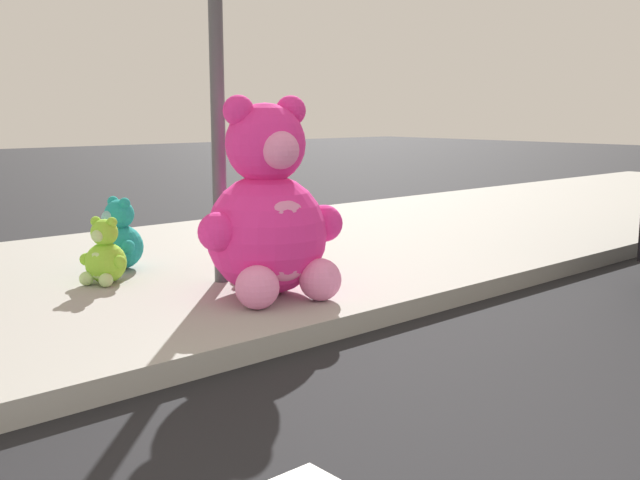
{
  "coord_description": "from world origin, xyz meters",
  "views": [
    {
      "loc": [
        -2.2,
        -0.41,
        1.49
      ],
      "look_at": [
        1.34,
        3.6,
        0.55
      ],
      "focal_mm": 41.26,
      "sensor_mm": 36.0,
      "label": 1
    }
  ],
  "objects_px": {
    "sign_pole": "(217,63)",
    "plush_red": "(257,231)",
    "plush_lime": "(104,257)",
    "plush_pink_large": "(269,217)",
    "plush_teal": "(119,241)"
  },
  "relations": [
    {
      "from": "plush_red",
      "to": "sign_pole",
      "type": "bearing_deg",
      "value": -145.56
    },
    {
      "from": "sign_pole",
      "to": "plush_red",
      "type": "xyz_separation_m",
      "value": [
        0.73,
        0.5,
        -1.43
      ]
    },
    {
      "from": "sign_pole",
      "to": "plush_lime",
      "type": "bearing_deg",
      "value": 142.4
    },
    {
      "from": "plush_lime",
      "to": "plush_red",
      "type": "relative_size",
      "value": 0.79
    },
    {
      "from": "plush_pink_large",
      "to": "plush_red",
      "type": "bearing_deg",
      "value": 57.19
    },
    {
      "from": "plush_pink_large",
      "to": "plush_red",
      "type": "height_order",
      "value": "plush_pink_large"
    },
    {
      "from": "plush_pink_large",
      "to": "sign_pole",
      "type": "bearing_deg",
      "value": 92.61
    },
    {
      "from": "plush_lime",
      "to": "plush_red",
      "type": "bearing_deg",
      "value": -2.18
    },
    {
      "from": "sign_pole",
      "to": "plush_teal",
      "type": "height_order",
      "value": "sign_pole"
    },
    {
      "from": "plush_lime",
      "to": "plush_teal",
      "type": "xyz_separation_m",
      "value": [
        0.33,
        0.41,
        0.04
      ]
    },
    {
      "from": "plush_pink_large",
      "to": "plush_red",
      "type": "relative_size",
      "value": 2.18
    },
    {
      "from": "sign_pole",
      "to": "plush_pink_large",
      "type": "bearing_deg",
      "value": -87.39
    },
    {
      "from": "sign_pole",
      "to": "plush_lime",
      "type": "xyz_separation_m",
      "value": [
        -0.72,
        0.56,
        -1.49
      ]
    },
    {
      "from": "plush_red",
      "to": "plush_teal",
      "type": "bearing_deg",
      "value": 157.66
    },
    {
      "from": "plush_red",
      "to": "plush_teal",
      "type": "xyz_separation_m",
      "value": [
        -1.13,
        0.46,
        -0.02
      ]
    }
  ]
}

